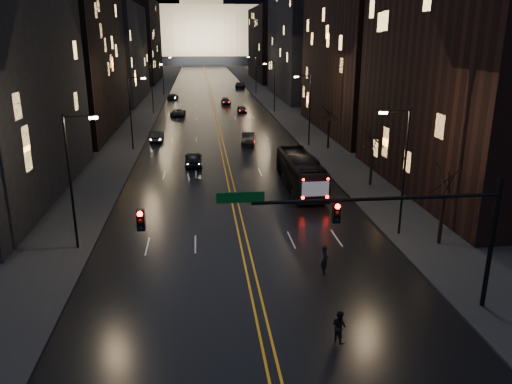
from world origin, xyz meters
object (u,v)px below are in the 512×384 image
object	(u,v)px
traffic_signal	(385,220)
oncoming_car_b	(157,136)
oncoming_car_a	(193,158)
receding_car_a	(248,138)
pedestrian_b	(339,326)
bus	(301,172)
pedestrian_a	(325,260)

from	to	relation	value
traffic_signal	oncoming_car_b	bearing A→B (deg)	107.70
oncoming_car_a	oncoming_car_b	size ratio (longest dim) A/B	1.02
receding_car_a	pedestrian_b	distance (m)	44.13
bus	pedestrian_a	world-z (taller)	bus
receding_car_a	pedestrian_a	distance (m)	37.39
oncoming_car_a	pedestrian_a	xyz separation A→B (m)	(7.87, -27.01, 0.12)
traffic_signal	pedestrian_b	xyz separation A→B (m)	(-2.57, -2.00, -4.32)
oncoming_car_b	oncoming_car_a	bearing A→B (deg)	110.57
bus	oncoming_car_a	xyz separation A→B (m)	(-9.84, 9.85, -0.80)
oncoming_car_b	receding_car_a	xyz separation A→B (m)	(11.95, -3.00, 0.04)
bus	oncoming_car_b	world-z (taller)	bus
traffic_signal	receding_car_a	size ratio (longest dim) A/B	3.68
traffic_signal	pedestrian_a	size ratio (longest dim) A/B	9.55
traffic_signal	bus	size ratio (longest dim) A/B	1.53
bus	receding_car_a	xyz separation A→B (m)	(-2.84, 20.22, -0.80)
bus	pedestrian_b	distance (m)	24.10
oncoming_car_a	receding_car_a	world-z (taller)	oncoming_car_a
bus	pedestrian_b	bearing A→B (deg)	-97.50
oncoming_car_a	pedestrian_a	distance (m)	28.13
oncoming_car_a	pedestrian_b	size ratio (longest dim) A/B	2.94
pedestrian_b	pedestrian_a	bearing A→B (deg)	-37.35
oncoming_car_b	pedestrian_a	world-z (taller)	pedestrian_a
receding_car_a	pedestrian_a	size ratio (longest dim) A/B	2.60
traffic_signal	pedestrian_a	distance (m)	6.54
oncoming_car_b	receding_car_a	bearing A→B (deg)	166.16
pedestrian_b	traffic_signal	bearing A→B (deg)	-81.26
traffic_signal	receding_car_a	bearing A→B (deg)	93.34
traffic_signal	pedestrian_b	world-z (taller)	traffic_signal
receding_car_a	pedestrian_b	size ratio (longest dim) A/B	3.01
traffic_signal	pedestrian_a	world-z (taller)	traffic_signal
bus	pedestrian_b	xyz separation A→B (m)	(-2.96, -23.91, -0.80)
oncoming_car_b	pedestrian_b	distance (m)	48.60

